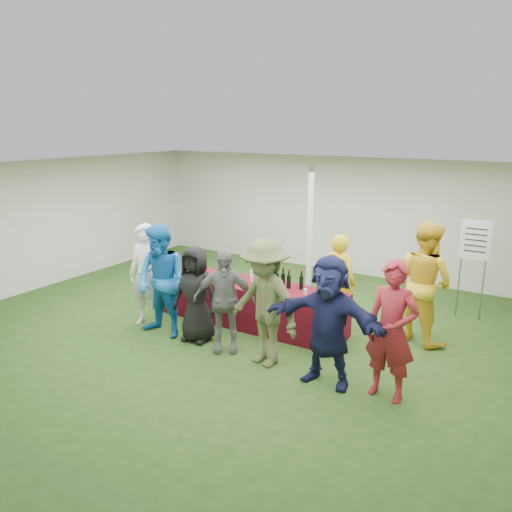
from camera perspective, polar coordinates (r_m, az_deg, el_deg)
The scene contains 18 objects.
ground at distance 8.73m, azimuth -0.55°, elevation -8.10°, with size 60.00×60.00×0.00m, color #284719.
tent at distance 9.09m, azimuth 6.15°, elevation 1.70°, with size 10.00×10.00×10.00m.
serving_table at distance 8.77m, azimuth -1.12°, elevation -5.35°, with size 3.60×0.80×0.75m, color maroon.
wine_bottles at distance 8.43m, azimuth 2.87°, elevation -2.66°, with size 0.79×0.15×0.32m.
wine_glasses at distance 8.69m, azimuth -4.86°, elevation -2.23°, with size 2.69×0.13×0.16m.
water_bottle at distance 8.65m, azimuth -0.48°, elevation -2.30°, with size 0.07×0.07×0.23m.
bar_towel at distance 8.03m, azimuth 8.02°, elevation -4.51°, with size 0.25×0.18×0.03m, color white.
dump_bucket at distance 7.74m, azimuth 7.78°, elevation -4.66°, with size 0.23×0.23×0.18m, color slate.
wine_list_sign at distance 9.52m, azimuth 23.73°, elevation 0.89°, with size 0.50×0.03×1.80m.
staff_pourer at distance 8.56m, azimuth 9.47°, elevation -2.90°, with size 0.60×0.39×1.65m, color gold.
staff_back at distance 8.35m, azimuth 18.71°, elevation -2.84°, with size 0.95×0.74×1.96m, color gold.
customer_0 at distance 8.76m, azimuth -12.41°, elevation -2.17°, with size 0.65×0.43×1.79m, color silver.
customer_1 at distance 8.24m, azimuth -10.73°, elevation -2.89°, with size 0.91×0.71×1.87m, color blue.
customer_2 at distance 8.02m, azimuth -6.89°, elevation -4.35°, with size 0.76×0.50×1.57m, color black.
customer_3 at distance 7.62m, azimuth -3.67°, elevation -5.11°, with size 0.95×0.40×1.62m, color slate.
customer_4 at distance 7.14m, azimuth 0.99°, elevation -5.40°, with size 1.21×0.70×1.87m, color #4F5630.
customer_5 at distance 6.69m, azimuth 8.25°, elevation -7.37°, with size 1.66×0.53×1.79m, color #171A42.
customer_6 at distance 6.51m, azimuth 15.20°, elevation -8.23°, with size 0.66×0.44×1.82m, color maroon.
Camera 1 is at (4.30, -6.80, 3.41)m, focal length 35.00 mm.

